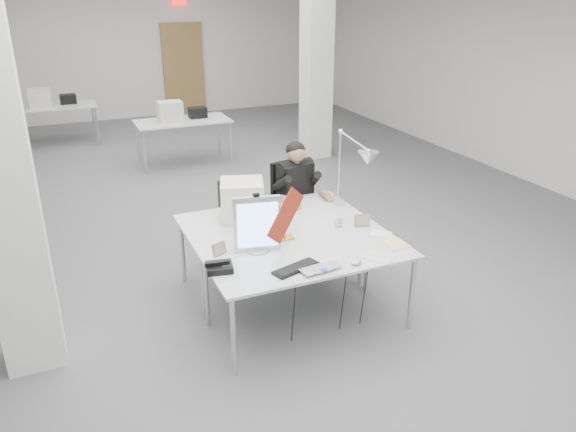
% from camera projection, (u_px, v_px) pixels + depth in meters
% --- Properties ---
extents(room_shell, '(10.04, 14.04, 3.24)m').
position_uv_depth(room_shell, '(220.00, 94.00, 6.79)').
color(room_shell, '#535355').
rests_on(room_shell, ground).
extents(desk_main, '(1.80, 0.90, 0.02)m').
position_uv_depth(desk_main, '(309.00, 255.00, 4.91)').
color(desk_main, silver).
rests_on(desk_main, room_shell).
extents(desk_second, '(1.80, 0.90, 0.02)m').
position_uv_depth(desk_second, '(271.00, 218.00, 5.67)').
color(desk_second, silver).
rests_on(desk_second, room_shell).
extents(bg_desk_a, '(1.60, 0.80, 0.02)m').
position_uv_depth(bg_desk_a, '(182.00, 121.00, 9.64)').
color(bg_desk_a, silver).
rests_on(bg_desk_a, room_shell).
extents(bg_desk_b, '(1.60, 0.80, 0.02)m').
position_uv_depth(bg_desk_b, '(53.00, 106.00, 10.77)').
color(bg_desk_b, silver).
rests_on(bg_desk_b, room_shell).
extents(office_chair, '(0.64, 0.64, 1.08)m').
position_uv_depth(office_chair, '(294.00, 209.00, 6.45)').
color(office_chair, black).
rests_on(office_chair, room_shell).
extents(seated_person, '(0.60, 0.69, 0.89)m').
position_uv_depth(seated_person, '(296.00, 180.00, 6.27)').
color(seated_person, black).
rests_on(seated_person, office_chair).
extents(monitor, '(0.41, 0.13, 0.51)m').
position_uv_depth(monitor, '(257.00, 224.00, 4.86)').
color(monitor, silver).
rests_on(monitor, desk_main).
extents(pennant, '(0.43, 0.19, 0.50)m').
position_uv_depth(pennant, '(286.00, 216.00, 4.90)').
color(pennant, maroon).
rests_on(pennant, monitor).
extents(keyboard, '(0.44, 0.26, 0.02)m').
position_uv_depth(keyboard, '(296.00, 268.00, 4.63)').
color(keyboard, black).
rests_on(keyboard, desk_main).
extents(laptop, '(0.37, 0.26, 0.03)m').
position_uv_depth(laptop, '(324.00, 272.00, 4.57)').
color(laptop, '#B6B6BC').
rests_on(laptop, desk_main).
extents(mouse, '(0.11, 0.08, 0.04)m').
position_uv_depth(mouse, '(356.00, 263.00, 4.70)').
color(mouse, '#BDBCC2').
rests_on(mouse, desk_main).
extents(bankers_lamp, '(0.34, 0.19, 0.36)m').
position_uv_depth(bankers_lamp, '(284.00, 221.00, 5.12)').
color(bankers_lamp, gold).
rests_on(bankers_lamp, desk_main).
extents(desk_phone, '(0.25, 0.23, 0.05)m').
position_uv_depth(desk_phone, '(220.00, 268.00, 4.61)').
color(desk_phone, black).
rests_on(desk_phone, desk_main).
extents(picture_frame_left, '(0.14, 0.09, 0.11)m').
position_uv_depth(picture_frame_left, '(219.00, 249.00, 4.87)').
color(picture_frame_left, '#A67847').
rests_on(picture_frame_left, desk_main).
extents(picture_frame_right, '(0.16, 0.07, 0.12)m').
position_uv_depth(picture_frame_right, '(362.00, 220.00, 5.44)').
color(picture_frame_right, '#A68647').
rests_on(picture_frame_right, desk_main).
extents(desk_clock, '(0.09, 0.03, 0.09)m').
position_uv_depth(desk_clock, '(339.00, 222.00, 5.43)').
color(desk_clock, silver).
rests_on(desk_clock, desk_main).
extents(paper_stack_a, '(0.31, 0.34, 0.01)m').
position_uv_depth(paper_stack_a, '(376.00, 256.00, 4.85)').
color(paper_stack_a, silver).
rests_on(paper_stack_a, desk_main).
extents(paper_stack_b, '(0.21, 0.28, 0.01)m').
position_uv_depth(paper_stack_b, '(394.00, 243.00, 5.10)').
color(paper_stack_b, '#E9CD8B').
rests_on(paper_stack_b, desk_main).
extents(paper_stack_c, '(0.24, 0.23, 0.01)m').
position_uv_depth(paper_stack_c, '(381.00, 234.00, 5.29)').
color(paper_stack_c, white).
rests_on(paper_stack_c, desk_main).
extents(beige_monitor, '(0.52, 0.50, 0.39)m').
position_uv_depth(beige_monitor, '(242.00, 200.00, 5.56)').
color(beige_monitor, beige).
rests_on(beige_monitor, desk_second).
extents(architect_lamp, '(0.37, 0.66, 0.80)m').
position_uv_depth(architect_lamp, '(351.00, 176.00, 5.61)').
color(architect_lamp, silver).
rests_on(architect_lamp, desk_second).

